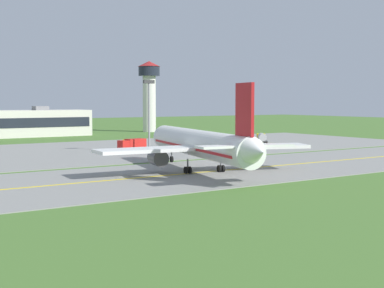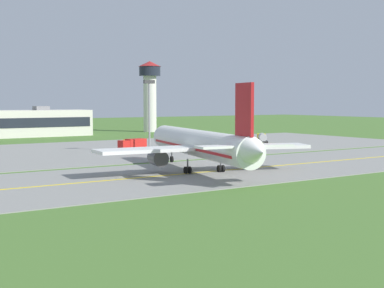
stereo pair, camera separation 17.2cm
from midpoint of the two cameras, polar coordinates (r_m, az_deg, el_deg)
name	(u,v)px [view 2 (the right image)]	position (r m, az deg, el deg)	size (l,w,h in m)	color
ground_plane	(203,173)	(80.76, 1.19, -2.99)	(500.00, 500.00, 0.00)	#47702D
taxiway_strip	(203,172)	(80.75, 1.19, -2.96)	(240.00, 28.00, 0.10)	gray
apron_pad	(132,149)	(121.75, -6.22, -0.47)	(140.00, 52.00, 0.10)	gray
taxiway_centreline	(203,172)	(80.74, 1.19, -2.92)	(220.00, 0.60, 0.01)	yellow
airplane_lead	(201,144)	(81.15, 0.96, -0.02)	(32.11, 39.30, 12.70)	white
service_truck_baggage	(262,138)	(135.98, 7.30, 0.66)	(5.12, 6.09, 2.65)	yellow
service_truck_fuel	(133,144)	(115.37, -6.12, -0.01)	(6.23, 2.99, 2.60)	red
service_truck_catering	(202,145)	(116.89, 1.09, -0.10)	(6.65, 4.63, 2.59)	yellow
terminal_building	(10,124)	(168.15, -18.28, 2.00)	(46.74, 11.48, 8.96)	beige
control_tower	(150,89)	(188.31, -4.35, 5.69)	(7.60, 7.60, 23.89)	silver
apron_light_mast	(149,107)	(112.01, -4.39, 3.86)	(2.40, 0.50, 14.70)	gray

